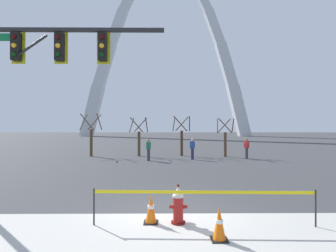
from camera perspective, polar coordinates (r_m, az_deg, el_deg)
name	(u,v)px	position (r m, az deg, el deg)	size (l,w,h in m)	color
ground_plane	(167,212)	(7.82, -0.32, -18.41)	(240.00, 240.00, 0.00)	#3D3D3F
fire_hydrant	(178,205)	(6.84, 2.27, -16.99)	(0.46, 0.48, 0.99)	#5E0F0D
caution_tape_barrier	(204,200)	(6.66, 7.88, -15.94)	(5.47, 0.22, 0.92)	#232326
traffic_cone_by_hydrant	(219,224)	(6.03, 11.23, -20.39)	(0.36, 0.36, 0.73)	black
traffic_cone_mid_sidewalk	(151,209)	(6.90, -3.80, -17.80)	(0.36, 0.36, 0.73)	black
traffic_signal_gantry	(27,71)	(9.70, -28.70, 10.63)	(6.42, 0.44, 6.00)	#232326
monument_arch	(166,58)	(74.82, -0.51, 14.67)	(47.37, 3.09, 50.46)	silver
tree_far_left	(91,137)	(22.70, -16.59, -2.43)	(1.66, 1.67, 3.58)	brown
tree_left_mid	(139,139)	(22.06, -6.43, -2.85)	(1.53, 1.54, 3.29)	brown
tree_center_left	(182,138)	(22.25, 3.02, -2.69)	(1.58, 1.59, 3.40)	#473323
tree_center_right	(225,140)	(21.96, 12.48, -2.96)	(1.49, 1.50, 3.20)	brown
pedestrian_walking_left	(192,149)	(19.71, 5.40, -5.02)	(0.39, 0.33, 1.59)	#232847
pedestrian_standing_center	(247,148)	(20.96, 16.95, -4.73)	(0.35, 0.39, 1.59)	#38383D
pedestrian_walking_right	(149,150)	(18.98, -4.32, -5.20)	(0.32, 0.39, 1.59)	#38383D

